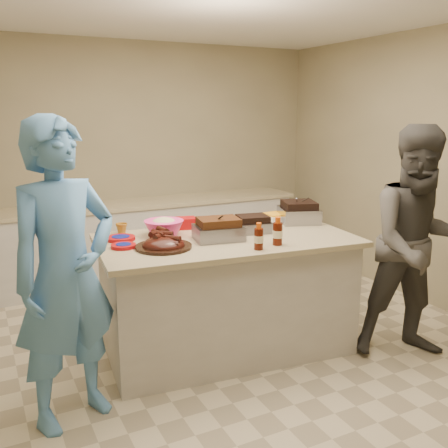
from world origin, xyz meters
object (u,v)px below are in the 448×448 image
roasting_pan (298,222)px  bbq_bottle_a (259,249)px  plastic_cup (122,234)px  bbq_bottle_b (277,245)px  guest_blue (76,416)px  rib_platter (164,248)px  guest_gray (409,352)px  mustard_bottle (196,237)px  coleslaw_bowl (164,236)px  island (227,348)px

roasting_pan → bbq_bottle_a: (-0.77, -0.61, 0.00)m
plastic_cup → bbq_bottle_b: bearing=-42.2°
bbq_bottle_a → guest_blue: size_ratio=0.10×
rib_platter → roasting_pan: size_ratio=1.27×
plastic_cup → guest_blue: size_ratio=0.05×
bbq_bottle_a → guest_blue: bbq_bottle_a is taller
guest_gray → mustard_bottle: bearing=173.2°
bbq_bottle_a → mustard_bottle: size_ratio=1.62×
coleslaw_bowl → rib_platter: bearing=-110.7°
island → rib_platter: (-0.55, -0.06, 0.94)m
rib_platter → plastic_cup: 0.58m
plastic_cup → guest_blue: 1.43m
mustard_bottle → island: bearing=-31.6°
roasting_pan → plastic_cup: bearing=-171.5°
roasting_pan → guest_blue: roasting_pan is taller
guest_gray → rib_platter: bearing=-177.0°
coleslaw_bowl → bbq_bottle_a: coleslaw_bowl is taller
rib_platter → mustard_bottle: rib_platter is taller
coleslaw_bowl → guest_gray: 2.20m
mustard_bottle → plastic_cup: mustard_bottle is taller
mustard_bottle → guest_gray: bearing=-29.9°
rib_platter → guest_gray: bearing=-20.0°
bbq_bottle_a → roasting_pan: bearing=38.1°
coleslaw_bowl → bbq_bottle_b: 0.92m
island → rib_platter: 1.09m
plastic_cup → guest_gray: 2.53m
coleslaw_bowl → plastic_cup: 0.36m
roasting_pan → plastic_cup: size_ratio=3.51×
coleslaw_bowl → bbq_bottle_a: (0.47, -0.68, 0.00)m
rib_platter → roasting_pan: (1.37, 0.27, 0.00)m
roasting_pan → mustard_bottle: 1.04m
bbq_bottle_b → island: bearing=123.7°
roasting_pan → guest_blue: 2.40m
bbq_bottle_a → island: bearing=97.2°
guest_blue → guest_gray: 2.61m
bbq_bottle_a → guest_gray: bearing=-14.9°
island → bbq_bottle_b: 1.04m
roasting_pan → bbq_bottle_b: (-0.58, -0.56, 0.00)m
coleslaw_bowl → mustard_bottle: bearing=-34.5°
mustard_bottle → guest_gray: 1.98m
guest_blue → rib_platter: bearing=2.7°
island → bbq_bottle_b: bearing=-50.5°
bbq_bottle_b → guest_gray: 1.47m
mustard_bottle → guest_gray: (1.51, -0.86, -0.94)m
bbq_bottle_a → mustard_bottle: (-0.26, 0.53, 0.00)m
bbq_bottle_a → mustard_bottle: bbq_bottle_a is taller
roasting_pan → guest_blue: bearing=-144.8°
guest_blue → guest_gray: bearing=-29.0°
bbq_bottle_b → guest_blue: size_ratio=0.11×
mustard_bottle → plastic_cup: size_ratio=1.30×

